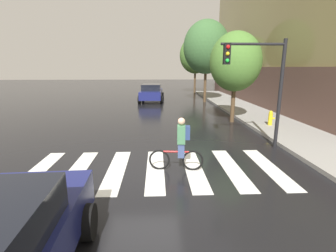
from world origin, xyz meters
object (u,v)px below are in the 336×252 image
at_px(traffic_light_near, 261,76).
at_px(street_tree_near, 235,62).
at_px(street_tree_far, 195,55).
at_px(street_tree_mid, 206,47).
at_px(sedan_mid, 152,92).
at_px(cyclist, 180,145).
at_px(fire_hydrant, 270,118).

distance_m(traffic_light_near, street_tree_near, 4.93).
bearing_deg(traffic_light_near, street_tree_near, 83.81).
bearing_deg(street_tree_far, street_tree_mid, -92.05).
distance_m(traffic_light_near, street_tree_far, 21.89).
distance_m(sedan_mid, street_tree_near, 10.94).
xyz_separation_m(sedan_mid, street_tree_far, (5.26, 7.53, 3.77)).
relative_size(traffic_light_near, street_tree_near, 0.82).
distance_m(street_tree_near, street_tree_far, 16.97).
bearing_deg(sedan_mid, street_tree_far, 55.08).
height_order(cyclist, fire_hydrant, cyclist).
relative_size(traffic_light_near, fire_hydrant, 5.38).
distance_m(fire_hydrant, street_tree_mid, 11.29).
bearing_deg(street_tree_mid, fire_hydrant, -81.22).
relative_size(street_tree_near, street_tree_far, 0.75).
bearing_deg(fire_hydrant, traffic_light_near, -122.52).
bearing_deg(street_tree_mid, street_tree_far, 87.95).
distance_m(fire_hydrant, street_tree_near, 3.67).
bearing_deg(street_tree_far, sedan_mid, -124.92).
bearing_deg(street_tree_near, fire_hydrant, -43.19).
bearing_deg(street_tree_near, traffic_light_near, -96.19).
bearing_deg(street_tree_near, cyclist, -118.33).
height_order(sedan_mid, cyclist, cyclist).
height_order(sedan_mid, street_tree_near, street_tree_near).
height_order(cyclist, street_tree_near, street_tree_near).
bearing_deg(street_tree_mid, traffic_light_near, -92.31).
distance_m(sedan_mid, cyclist, 16.39).
bearing_deg(traffic_light_near, street_tree_mid, 87.69).
height_order(fire_hydrant, street_tree_near, street_tree_near).
xyz_separation_m(cyclist, fire_hydrant, (5.36, 5.43, -0.31)).
distance_m(cyclist, street_tree_far, 24.51).
bearing_deg(sedan_mid, street_tree_near, -62.25).
bearing_deg(street_tree_far, traffic_light_near, -92.22).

